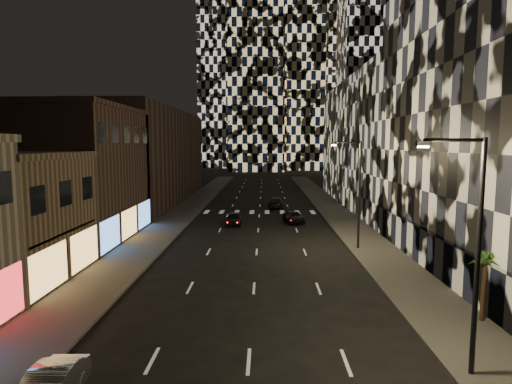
{
  "coord_description": "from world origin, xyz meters",
  "views": [
    {
      "loc": [
        0.63,
        -5.71,
        8.91
      ],
      "look_at": [
        0.12,
        20.21,
        6.0
      ],
      "focal_mm": 30.0,
      "sensor_mm": 36.0,
      "label": 1
    }
  ],
  "objects_px": {
    "streetlight_far": "(357,187)",
    "palm_tree": "(485,264)",
    "car_dark_rightlane": "(294,217)",
    "car_dark_midlane": "(234,219)",
    "streetlight_near": "(472,240)",
    "car_dark_oncoming": "(276,202)"
  },
  "relations": [
    {
      "from": "streetlight_far",
      "to": "palm_tree",
      "type": "height_order",
      "value": "streetlight_far"
    },
    {
      "from": "car_dark_rightlane",
      "to": "palm_tree",
      "type": "height_order",
      "value": "palm_tree"
    },
    {
      "from": "streetlight_far",
      "to": "car_dark_midlane",
      "type": "distance_m",
      "value": 16.29
    },
    {
      "from": "streetlight_near",
      "to": "car_dark_rightlane",
      "type": "bearing_deg",
      "value": 97.65
    },
    {
      "from": "car_dark_oncoming",
      "to": "car_dark_rightlane",
      "type": "height_order",
      "value": "car_dark_oncoming"
    },
    {
      "from": "palm_tree",
      "to": "car_dark_rightlane",
      "type": "bearing_deg",
      "value": 105.3
    },
    {
      "from": "car_dark_rightlane",
      "to": "palm_tree",
      "type": "relative_size",
      "value": 1.26
    },
    {
      "from": "car_dark_midlane",
      "to": "streetlight_near",
      "type": "bearing_deg",
      "value": -70.26
    },
    {
      "from": "car_dark_midlane",
      "to": "car_dark_rightlane",
      "type": "relative_size",
      "value": 0.93
    },
    {
      "from": "car_dark_oncoming",
      "to": "car_dark_rightlane",
      "type": "bearing_deg",
      "value": 101.75
    },
    {
      "from": "streetlight_near",
      "to": "car_dark_rightlane",
      "type": "xyz_separation_m",
      "value": [
        -4.35,
        32.42,
        -4.74
      ]
    },
    {
      "from": "streetlight_near",
      "to": "car_dark_rightlane",
      "type": "relative_size",
      "value": 2.05
    },
    {
      "from": "streetlight_far",
      "to": "car_dark_rightlane",
      "type": "distance_m",
      "value": 13.99
    },
    {
      "from": "car_dark_midlane",
      "to": "car_dark_oncoming",
      "type": "bearing_deg",
      "value": 68.7
    },
    {
      "from": "car_dark_oncoming",
      "to": "palm_tree",
      "type": "bearing_deg",
      "value": 106.63
    },
    {
      "from": "streetlight_near",
      "to": "palm_tree",
      "type": "bearing_deg",
      "value": 57.83
    },
    {
      "from": "streetlight_near",
      "to": "car_dark_oncoming",
      "type": "distance_m",
      "value": 44.59
    },
    {
      "from": "car_dark_oncoming",
      "to": "palm_tree",
      "type": "xyz_separation_m",
      "value": [
        9.2,
        -38.93,
        2.29
      ]
    },
    {
      "from": "car_dark_rightlane",
      "to": "car_dark_oncoming",
      "type": "bearing_deg",
      "value": 92.13
    },
    {
      "from": "streetlight_far",
      "to": "car_dark_rightlane",
      "type": "bearing_deg",
      "value": 109.33
    },
    {
      "from": "palm_tree",
      "to": "car_dark_midlane",
      "type": "bearing_deg",
      "value": 118.78
    },
    {
      "from": "car_dark_midlane",
      "to": "palm_tree",
      "type": "bearing_deg",
      "value": -61.23
    }
  ]
}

